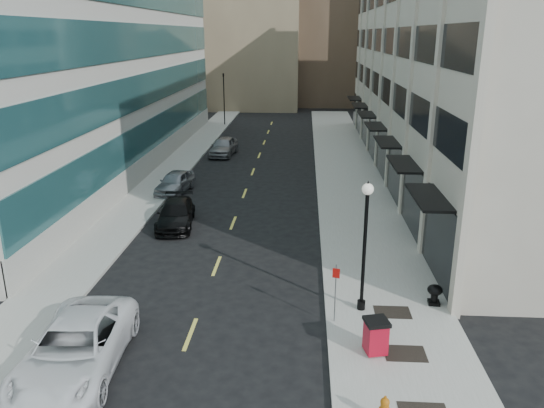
# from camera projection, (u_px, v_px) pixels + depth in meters

# --- Properties ---
(ground) EXTENTS (160.00, 160.00, 0.00)m
(ground) POSITION_uv_depth(u_px,v_px,m) (178.00, 367.00, 17.52)
(ground) COLOR black
(ground) RESTS_ON ground
(sidewalk_right) EXTENTS (5.00, 80.00, 0.15)m
(sidewalk_right) POSITION_uv_depth(u_px,v_px,m) (354.00, 194.00, 36.06)
(sidewalk_right) COLOR #9B998D
(sidewalk_right) RESTS_ON ground
(sidewalk_left) EXTENTS (3.00, 80.00, 0.15)m
(sidewalk_left) POSITION_uv_depth(u_px,v_px,m) (152.00, 191.00, 36.88)
(sidewalk_left) COLOR #9B998D
(sidewalk_left) RESTS_ON ground
(building_right) EXTENTS (15.30, 46.50, 18.25)m
(building_right) POSITION_uv_depth(u_px,v_px,m) (479.00, 55.00, 39.42)
(building_right) COLOR #BEB4A1
(building_right) RESTS_ON ground
(building_left) EXTENTS (16.14, 46.00, 20.00)m
(building_left) POSITION_uv_depth(u_px,v_px,m) (48.00, 40.00, 41.04)
(building_left) COLOR beige
(building_left) RESTS_ON ground
(skyline_tan_near) EXTENTS (14.00, 18.00, 28.00)m
(skyline_tan_near) POSITION_uv_depth(u_px,v_px,m) (252.00, 9.00, 78.06)
(skyline_tan_near) COLOR #8C7A5C
(skyline_tan_near) RESTS_ON ground
(skyline_tan_far) EXTENTS (12.00, 14.00, 22.00)m
(skyline_tan_far) POSITION_uv_depth(u_px,v_px,m) (199.00, 30.00, 89.06)
(skyline_tan_far) COLOR #8C7A5C
(skyline_tan_far) RESTS_ON ground
(skyline_stone) EXTENTS (10.00, 14.00, 20.00)m
(skyline_stone) POSITION_uv_depth(u_px,v_px,m) (403.00, 37.00, 76.10)
(skyline_stone) COLOR #BEB4A1
(skyline_stone) RESTS_ON ground
(grate_mid) EXTENTS (1.40, 1.00, 0.01)m
(grate_mid) POSITION_uv_depth(u_px,v_px,m) (405.00, 353.00, 17.98)
(grate_mid) COLOR black
(grate_mid) RESTS_ON sidewalk_right
(grate_far) EXTENTS (1.40, 1.00, 0.01)m
(grate_far) POSITION_uv_depth(u_px,v_px,m) (392.00, 312.00, 20.64)
(grate_far) COLOR black
(grate_far) RESTS_ON sidewalk_right
(road_centerline) EXTENTS (0.15, 68.20, 0.01)m
(road_centerline) POSITION_uv_depth(u_px,v_px,m) (239.00, 207.00, 33.67)
(road_centerline) COLOR #D8CC4C
(road_centerline) RESTS_ON ground
(traffic_signal) EXTENTS (0.66, 0.66, 6.98)m
(traffic_signal) POSITION_uv_depth(u_px,v_px,m) (223.00, 77.00, 61.69)
(traffic_signal) COLOR black
(traffic_signal) RESTS_ON ground
(car_white_van) EXTENTS (3.17, 6.28, 1.70)m
(car_white_van) POSITION_uv_depth(u_px,v_px,m) (76.00, 348.00, 17.08)
(car_white_van) COLOR white
(car_white_van) RESTS_ON ground
(car_black_pickup) EXTENTS (2.55, 5.04, 1.40)m
(car_black_pickup) POSITION_uv_depth(u_px,v_px,m) (176.00, 214.00, 30.17)
(car_black_pickup) COLOR black
(car_black_pickup) RESTS_ON ground
(car_silver_sedan) EXTENTS (2.33, 4.55, 1.48)m
(car_silver_sedan) POSITION_uv_depth(u_px,v_px,m) (175.00, 182.00, 36.51)
(car_silver_sedan) COLOR gray
(car_silver_sedan) RESTS_ON ground
(car_grey_sedan) EXTENTS (2.38, 4.98, 1.64)m
(car_grey_sedan) POSITION_uv_depth(u_px,v_px,m) (224.00, 146.00, 47.71)
(car_grey_sedan) COLOR gray
(car_grey_sedan) RESTS_ON ground
(trash_bin) EXTENTS (0.93, 0.95, 1.25)m
(trash_bin) POSITION_uv_depth(u_px,v_px,m) (376.00, 335.00, 17.84)
(trash_bin) COLOR #A50B1F
(trash_bin) RESTS_ON sidewalk_right
(lamppost) EXTENTS (0.44, 0.44, 5.27)m
(lamppost) POSITION_uv_depth(u_px,v_px,m) (365.00, 236.00, 19.95)
(lamppost) COLOR black
(lamppost) RESTS_ON sidewalk_right
(sign_post) EXTENTS (0.27, 0.11, 2.33)m
(sign_post) POSITION_uv_depth(u_px,v_px,m) (336.00, 285.00, 19.55)
(sign_post) COLOR slate
(sign_post) RESTS_ON sidewalk_right
(urn_planter) EXTENTS (0.60, 0.60, 0.83)m
(urn_planter) POSITION_uv_depth(u_px,v_px,m) (435.00, 293.00, 21.13)
(urn_planter) COLOR black
(urn_planter) RESTS_ON sidewalk_right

